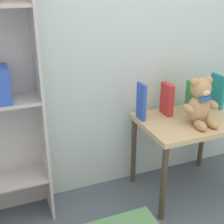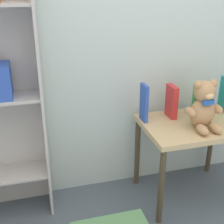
{
  "view_description": "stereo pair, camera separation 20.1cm",
  "coord_description": "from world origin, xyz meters",
  "px_view_note": "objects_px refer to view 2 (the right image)",
  "views": [
    {
      "loc": [
        -0.92,
        -0.58,
        1.51
      ],
      "look_at": [
        -0.24,
        1.14,
        0.72
      ],
      "focal_mm": 50.0,
      "sensor_mm": 36.0,
      "label": 1
    },
    {
      "loc": [
        -0.73,
        -0.64,
        1.51
      ],
      "look_at": [
        -0.24,
        1.14,
        0.72
      ],
      "focal_mm": 50.0,
      "sensor_mm": 36.0,
      "label": 2
    }
  ],
  "objects_px": {
    "book_standing_blue": "(144,103)",
    "book_standing_green": "(200,100)",
    "teddy_bear": "(204,107)",
    "display_table": "(192,133)",
    "book_standing_red": "(172,101)"
  },
  "relations": [
    {
      "from": "teddy_bear",
      "to": "book_standing_green",
      "type": "xyz_separation_m",
      "value": [
        0.09,
        0.2,
        -0.04
      ]
    },
    {
      "from": "book_standing_blue",
      "to": "book_standing_green",
      "type": "relative_size",
      "value": 1.19
    },
    {
      "from": "teddy_bear",
      "to": "book_standing_blue",
      "type": "xyz_separation_m",
      "value": [
        -0.33,
        0.21,
        -0.02
      ]
    },
    {
      "from": "teddy_bear",
      "to": "book_standing_red",
      "type": "distance_m",
      "value": 0.25
    },
    {
      "from": "teddy_bear",
      "to": "book_standing_blue",
      "type": "bearing_deg",
      "value": 147.89
    },
    {
      "from": "book_standing_green",
      "to": "display_table",
      "type": "bearing_deg",
      "value": -129.48
    },
    {
      "from": "display_table",
      "to": "book_standing_blue",
      "type": "xyz_separation_m",
      "value": [
        -0.32,
        0.13,
        0.21
      ]
    },
    {
      "from": "book_standing_blue",
      "to": "teddy_bear",
      "type": "bearing_deg",
      "value": -33.22
    },
    {
      "from": "book_standing_red",
      "to": "book_standing_green",
      "type": "height_order",
      "value": "book_standing_red"
    },
    {
      "from": "book_standing_red",
      "to": "book_standing_blue",
      "type": "bearing_deg",
      "value": -176.47
    },
    {
      "from": "display_table",
      "to": "teddy_bear",
      "type": "distance_m",
      "value": 0.24
    },
    {
      "from": "teddy_bear",
      "to": "display_table",
      "type": "bearing_deg",
      "value": 100.69
    },
    {
      "from": "book_standing_blue",
      "to": "book_standing_green",
      "type": "height_order",
      "value": "book_standing_blue"
    },
    {
      "from": "book_standing_green",
      "to": "book_standing_red",
      "type": "bearing_deg",
      "value": 176.13
    },
    {
      "from": "display_table",
      "to": "book_standing_blue",
      "type": "height_order",
      "value": "book_standing_blue"
    }
  ]
}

